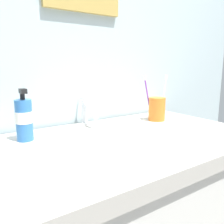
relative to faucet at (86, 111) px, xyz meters
name	(u,v)px	position (x,y,z in m)	size (l,w,h in m)	color
tiled_wall_back	(81,42)	(0.03, 0.09, 0.30)	(2.21, 0.04, 2.40)	silver
sink_basin	(117,149)	(0.00, -0.23, -0.11)	(0.48, 0.48, 0.13)	white
faucet	(86,111)	(0.00, 0.00, 0.00)	(0.02, 0.15, 0.12)	silver
toothbrush_cup	(157,109)	(0.32, -0.11, -0.01)	(0.08, 0.08, 0.11)	orange
toothbrush_white	(164,94)	(0.36, -0.11, 0.06)	(0.05, 0.02, 0.21)	white
toothbrush_purple	(147,95)	(0.29, -0.07, 0.06)	(0.03, 0.05, 0.21)	purple
soap_dispenser	(24,119)	(-0.28, -0.07, 0.01)	(0.06, 0.06, 0.18)	#3372BF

